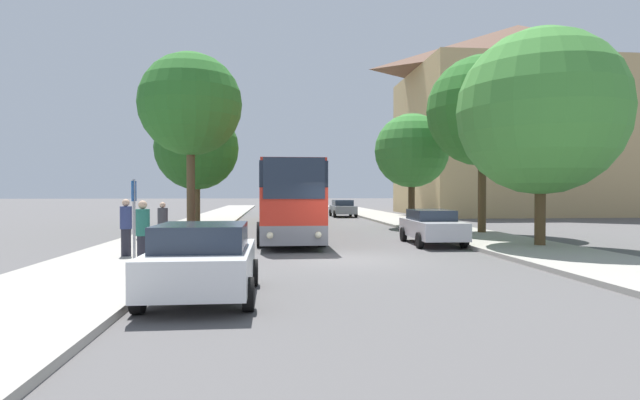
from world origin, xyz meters
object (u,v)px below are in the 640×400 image
at_px(bus_front, 288,200).
at_px(tree_right_mid, 412,151).
at_px(bus_middle, 282,196).
at_px(pedestrian_waiting_far, 126,227).
at_px(bus_rear, 280,196).
at_px(tree_left_near, 197,148).
at_px(pedestrian_waiting_near, 163,225).
at_px(pedestrian_walking_back, 143,234).
at_px(tree_right_near, 541,112).
at_px(parked_car_right_far, 343,208).
at_px(bus_stop_sign, 134,210).
at_px(parked_car_right_near, 432,226).
at_px(tree_right_far, 482,111).
at_px(parked_car_left_curb, 203,260).
at_px(tree_left_far, 190,105).

distance_m(bus_front, tree_right_mid, 10.38).
bearing_deg(bus_middle, pedestrian_waiting_far, -104.55).
distance_m(bus_rear, tree_left_near, 18.08).
bearing_deg(pedestrian_waiting_near, pedestrian_walking_back, -86.88).
distance_m(tree_right_near, tree_right_mid, 11.48).
bearing_deg(parked_car_right_far, pedestrian_walking_back, 71.16).
relative_size(bus_front, bus_stop_sign, 4.72).
xyz_separation_m(tree_left_near, tree_right_near, (15.02, -15.01, 0.19)).
height_order(bus_middle, parked_car_right_near, bus_middle).
relative_size(parked_car_right_near, tree_right_mid, 0.67).
xyz_separation_m(bus_front, tree_right_far, (9.72, 1.12, 4.39)).
distance_m(parked_car_left_curb, pedestrian_waiting_near, 8.72).
height_order(tree_left_far, tree_right_far, tree_right_far).
height_order(bus_middle, bus_rear, bus_middle).
xyz_separation_m(parked_car_right_far, tree_right_mid, (2.27, -13.47, 3.87)).
xyz_separation_m(pedestrian_waiting_near, pedestrian_walking_back, (0.54, -4.95, 0.08)).
bearing_deg(bus_rear, pedestrian_waiting_near, -100.08).
height_order(bus_stop_sign, pedestrian_waiting_near, bus_stop_sign).
bearing_deg(pedestrian_walking_back, parked_car_left_curb, -118.13).
xyz_separation_m(bus_middle, pedestrian_walking_back, (-4.16, -22.94, -0.81)).
distance_m(bus_rear, parked_car_right_near, 30.51).
height_order(bus_rear, parked_car_right_far, bus_rear).
relative_size(bus_middle, tree_left_near, 1.45).
height_order(bus_rear, pedestrian_waiting_near, bus_rear).
bearing_deg(pedestrian_walking_back, tree_left_near, 35.13).
relative_size(bus_stop_sign, tree_right_mid, 0.36).
distance_m(bus_middle, tree_left_far, 13.48).
bearing_deg(tree_right_near, pedestrian_walking_back, -162.05).
xyz_separation_m(tree_left_near, tree_right_mid, (13.25, -3.68, -0.36)).
bearing_deg(tree_left_far, tree_right_near, -25.59).
relative_size(tree_left_near, tree_left_far, 0.86).
relative_size(bus_rear, tree_left_far, 1.20).
bearing_deg(tree_left_far, tree_right_mid, 20.41).
bearing_deg(tree_right_mid, tree_left_far, -159.59).
distance_m(bus_stop_sign, pedestrian_waiting_near, 3.57).
height_order(tree_right_near, tree_right_mid, tree_right_near).
relative_size(parked_car_left_curb, tree_right_near, 0.48).
bearing_deg(parked_car_left_curb, bus_middle, 85.28).
bearing_deg(parked_car_left_curb, tree_right_mid, 62.84).
distance_m(parked_car_left_curb, tree_left_far, 15.78).
height_order(parked_car_right_far, pedestrian_waiting_far, pedestrian_waiting_far).
xyz_separation_m(parked_car_left_curb, parked_car_right_far, (7.48, 32.58, -0.03)).
bearing_deg(bus_front, tree_left_far, 158.01).
xyz_separation_m(pedestrian_waiting_near, tree_left_far, (0.02, 6.19, 5.43)).
height_order(tree_left_far, tree_right_near, tree_left_far).
xyz_separation_m(tree_left_far, tree_right_near, (14.09, -6.75, -1.23)).
xyz_separation_m(bus_rear, bus_stop_sign, (-4.81, -34.83, -0.14)).
height_order(bus_middle, pedestrian_waiting_far, bus_middle).
relative_size(tree_left_near, tree_right_near, 0.93).
height_order(bus_rear, parked_car_right_near, bus_rear).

